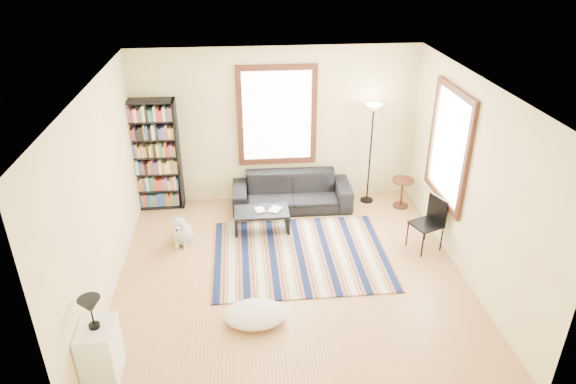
{
  "coord_description": "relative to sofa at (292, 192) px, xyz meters",
  "views": [
    {
      "loc": [
        -0.65,
        -6.11,
        4.49
      ],
      "look_at": [
        0.0,
        0.5,
        1.1
      ],
      "focal_mm": 32.0,
      "sensor_mm": 36.0,
      "label": 1
    }
  ],
  "objects": [
    {
      "name": "window_back",
      "position": [
        -0.22,
        0.42,
        1.29
      ],
      "size": [
        1.2,
        0.06,
        1.6
      ],
      "primitive_type": "cube",
      "color": "white",
      "rests_on": "wall_back"
    },
    {
      "name": "white_cabinet",
      "position": [
        -2.52,
        -3.74,
        0.04
      ],
      "size": [
        0.38,
        0.5,
        0.7
      ],
      "primitive_type": "cube",
      "rotation": [
        0.0,
        0.0,
        0.01
      ],
      "color": "white",
      "rests_on": "floor"
    },
    {
      "name": "wall_back",
      "position": [
        -0.22,
        0.5,
        1.09
      ],
      "size": [
        5.0,
        0.1,
        2.8
      ],
      "primitive_type": "cube",
      "color": "beige",
      "rests_on": "floor"
    },
    {
      "name": "floor",
      "position": [
        -0.22,
        -2.05,
        -0.36
      ],
      "size": [
        5.0,
        5.0,
        0.1
      ],
      "primitive_type": "cube",
      "color": "tan",
      "rests_on": "ground"
    },
    {
      "name": "floor_lamp",
      "position": [
        1.42,
        0.1,
        0.62
      ],
      "size": [
        0.34,
        0.34,
        1.86
      ],
      "primitive_type": null,
      "rotation": [
        0.0,
        0.0,
        0.13
      ],
      "color": "black",
      "rests_on": "floor"
    },
    {
      "name": "book_a",
      "position": [
        -0.68,
        -0.75,
        0.06
      ],
      "size": [
        0.22,
        0.19,
        0.02
      ],
      "primitive_type": "imported",
      "rotation": [
        0.0,
        0.0,
        0.23
      ],
      "color": "beige",
      "rests_on": "coffee_table"
    },
    {
      "name": "wall_front",
      "position": [
        -0.22,
        -4.6,
        1.09
      ],
      "size": [
        5.0,
        0.1,
        2.8
      ],
      "primitive_type": "cube",
      "color": "beige",
      "rests_on": "floor"
    },
    {
      "name": "wall_left",
      "position": [
        -2.77,
        -2.05,
        1.09
      ],
      "size": [
        0.1,
        5.0,
        2.8
      ],
      "primitive_type": "cube",
      "color": "beige",
      "rests_on": "floor"
    },
    {
      "name": "sofa",
      "position": [
        0.0,
        0.0,
        0.0
      ],
      "size": [
        2.13,
        0.86,
        0.62
      ],
      "primitive_type": "imported",
      "rotation": [
        0.0,
        0.0,
        -0.02
      ],
      "color": "black",
      "rests_on": "floor"
    },
    {
      "name": "bookshelf",
      "position": [
        -2.39,
        0.27,
        0.69
      ],
      "size": [
        0.9,
        0.3,
        2.0
      ],
      "primitive_type": "cube",
      "color": "black",
      "rests_on": "floor"
    },
    {
      "name": "window_right",
      "position": [
        2.25,
        -1.25,
        1.29
      ],
      "size": [
        0.06,
        1.2,
        1.6
      ],
      "primitive_type": "cube",
      "color": "white",
      "rests_on": "wall_right"
    },
    {
      "name": "folding_chair",
      "position": [
        1.93,
        -1.56,
        0.12
      ],
      "size": [
        0.54,
        0.53,
        0.86
      ],
      "primitive_type": "cube",
      "rotation": [
        0.0,
        0.0,
        0.38
      ],
      "color": "black",
      "rests_on": "floor"
    },
    {
      "name": "rug",
      "position": [
        -0.03,
        -1.57,
        -0.3
      ],
      "size": [
        2.69,
        2.15,
        0.02
      ],
      "primitive_type": "cube",
      "color": "#0B1739",
      "rests_on": "floor"
    },
    {
      "name": "floor_cushion",
      "position": [
        -0.78,
        -3.0,
        -0.21
      ],
      "size": [
        0.81,
        0.61,
        0.2
      ],
      "primitive_type": "ellipsoid",
      "rotation": [
        0.0,
        0.0,
        0.01
      ],
      "color": "beige",
      "rests_on": "floor"
    },
    {
      "name": "dog",
      "position": [
        -1.87,
        -1.02,
        -0.03
      ],
      "size": [
        0.44,
        0.59,
        0.55
      ],
      "primitive_type": null,
      "rotation": [
        0.0,
        0.0,
        -0.09
      ],
      "color": "silver",
      "rests_on": "floor"
    },
    {
      "name": "coffee_table",
      "position": [
        -0.58,
        -0.75,
        -0.13
      ],
      "size": [
        1.02,
        0.81,
        0.36
      ],
      "primitive_type": "cube",
      "rotation": [
        0.0,
        0.0,
        -0.39
      ],
      "color": "black",
      "rests_on": "floor"
    },
    {
      "name": "book_b",
      "position": [
        -0.43,
        -0.7,
        0.06
      ],
      "size": [
        0.26,
        0.29,
        0.02
      ],
      "primitive_type": "imported",
      "rotation": [
        0.0,
        0.0,
        -0.49
      ],
      "color": "beige",
      "rests_on": "coffee_table"
    },
    {
      "name": "side_table",
      "position": [
        1.98,
        -0.18,
        -0.04
      ],
      "size": [
        0.5,
        0.5,
        0.54
      ],
      "primitive_type": "cylinder",
      "rotation": [
        0.0,
        0.0,
        0.3
      ],
      "color": "#411F10",
      "rests_on": "floor"
    },
    {
      "name": "ceiling",
      "position": [
        -0.22,
        -2.05,
        2.54
      ],
      "size": [
        5.0,
        5.0,
        0.1
      ],
      "primitive_type": "cube",
      "color": "white",
      "rests_on": "floor"
    },
    {
      "name": "wall_right",
      "position": [
        2.33,
        -2.05,
        1.09
      ],
      "size": [
        0.1,
        5.0,
        2.8
      ],
      "primitive_type": "cube",
      "color": "beige",
      "rests_on": "floor"
    },
    {
      "name": "table_lamp",
      "position": [
        -2.52,
        -3.74,
        0.58
      ],
      "size": [
        0.27,
        0.27,
        0.38
      ],
      "primitive_type": null,
      "rotation": [
        0.0,
        0.0,
        0.13
      ],
      "color": "black",
      "rests_on": "white_cabinet"
    }
  ]
}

